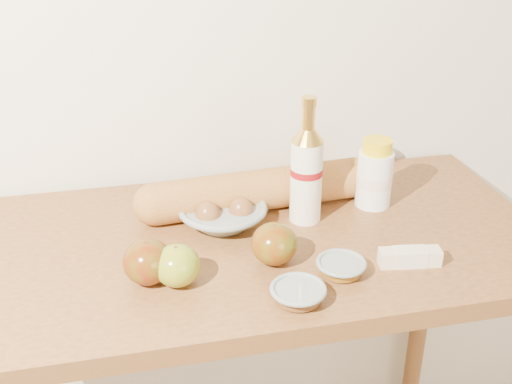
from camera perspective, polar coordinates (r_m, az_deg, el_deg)
back_wall at (r=1.48m, az=-3.14°, el=16.12°), size 3.50×0.02×2.60m
table at (r=1.38m, az=-0.27°, el=-8.44°), size 1.20×0.60×0.90m
bourbon_bottle at (r=1.33m, az=4.51°, el=1.78°), size 0.08×0.08×0.27m
cream_bottle at (r=1.43m, az=10.50°, el=1.48°), size 0.10×0.10×0.16m
egg_bowl at (r=1.36m, az=-3.02°, el=-1.76°), size 0.20×0.20×0.07m
baguette at (r=1.40m, az=0.18°, el=0.16°), size 0.55×0.13×0.09m
apple_yellowgreen at (r=1.17m, az=-7.05°, el=-6.50°), size 0.11×0.11×0.08m
apple_redgreen_front at (r=1.18m, az=-9.60°, el=-6.15°), size 0.11×0.11×0.08m
apple_redgreen_right at (r=1.22m, az=1.62°, el=-4.63°), size 0.12×0.12×0.08m
sugar_bowl at (r=1.13m, az=3.76°, el=-8.97°), size 0.10×0.10×0.03m
syrup_bowl at (r=1.21m, az=7.56°, el=-6.60°), size 0.10×0.10×0.03m
butter_stick at (r=1.26m, az=13.51°, el=-5.65°), size 0.12×0.05×0.03m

